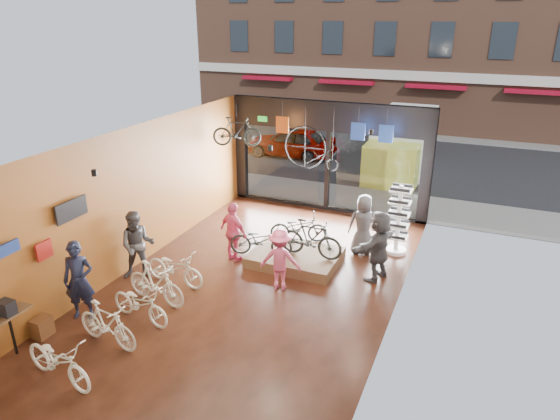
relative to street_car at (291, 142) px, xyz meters
The scene contains 35 objects.
ground_plane 12.59m from the street_car, 72.72° to the right, with size 7.00×12.00×0.04m, color black.
ceiling 12.94m from the street_car, 72.72° to the right, with size 7.00×12.00×0.04m, color black.
wall_left 12.06m from the street_car, 88.98° to the right, with size 0.04×12.00×3.80m, color #93571D.
wall_right 14.07m from the street_car, 58.85° to the right, with size 0.04×12.00×3.80m, color beige.
wall_back 18.44m from the street_car, 78.30° to the right, with size 7.00×0.04×3.80m, color beige.
storefront 7.16m from the street_car, 58.11° to the right, with size 7.00×0.26×3.80m, color black, non-canonical shape.
exit_sign 6.68m from the street_car, 77.71° to the right, with size 0.35×0.06×0.18m, color #198C26.
street_road 4.85m from the street_car, 38.79° to the left, with size 30.00×18.00×0.02m, color black.
sidewalk_near 6.12m from the street_car, 52.13° to the right, with size 30.00×2.40×0.12m, color slate.
sidewalk_far 7.96m from the street_car, 61.93° to the left, with size 30.00×2.00×0.12m, color slate.
opposite_building 11.98m from the street_car, 68.55° to the left, with size 26.00×5.00×14.00m, color brown.
street_car is the anchor object (origin of this frame).
box_truck 5.47m from the street_car, 10.59° to the right, with size 2.16×6.47×2.55m, color silver, non-canonical shape.
floor_bike_0 16.64m from the street_car, 83.44° to the right, with size 0.62×1.77×0.93m, color beige.
floor_bike_1 15.41m from the street_car, 82.66° to the right, with size 0.46×1.61×0.97m, color beige.
floor_bike_2 14.44m from the street_car, 81.88° to the right, with size 0.58×1.66×0.87m, color beige.
floor_bike_3 13.66m from the street_car, 81.95° to the right, with size 0.49×1.72×1.04m, color beige.
floor_bike_4 12.73m from the street_car, 81.80° to the right, with size 0.61×1.75×0.92m, color beige.
display_platform 11.15m from the street_car, 67.71° to the right, with size 2.40×1.80×0.30m, color brown.
display_bike_left 11.33m from the street_car, 72.49° to the right, with size 0.60×1.71×0.90m, color black.
display_bike_mid 11.37m from the street_car, 65.67° to the right, with size 0.50×1.78×1.07m, color black.
display_bike_right 10.38m from the street_car, 67.14° to the right, with size 0.57×1.64×0.86m, color black.
customer_0 14.70m from the street_car, 87.14° to the right, with size 0.68×0.45×1.87m, color #161C33.
customer_1 12.67m from the street_car, 86.55° to the right, with size 0.89×0.70×1.84m, color #3F3F44.
customer_2 11.14m from the street_car, 76.54° to the right, with size 1.00×0.42×1.71m, color #CC4C72.
customer_3 12.54m from the street_car, 69.57° to the right, with size 1.04×0.60×1.61m, color #CC4C72.
customer_4 10.71m from the street_car, 57.29° to the right, with size 0.87×0.57×1.78m, color #3F3F44.
customer_5 12.19m from the street_car, 57.76° to the right, with size 1.74×0.56×1.88m, color #3F3F44.
sunglasses_rack 10.87m from the street_car, 52.03° to the right, with size 0.60×0.50×2.05m, color white, non-canonical shape.
wall_merch 15.51m from the street_car, 88.70° to the right, with size 0.40×2.40×2.60m, color navy, non-canonical shape.
penny_farthing 8.53m from the street_car, 63.63° to the right, with size 1.72×0.06×1.38m, color black, non-canonical shape.
hung_bike 8.19m from the street_car, 81.37° to the right, with size 0.45×1.58×0.95m, color black.
jersey_left 7.56m from the street_car, 70.83° to the right, with size 0.45×0.03×0.55m, color #CC5919.
jersey_mid 8.71m from the street_car, 54.07° to the right, with size 0.45×0.03×0.55m, color #1E3F99.
jersey_right 9.24m from the street_car, 49.51° to the right, with size 0.45×0.03×0.55m, color #1E3F99.
Camera 1 is at (4.93, -9.93, 6.48)m, focal length 32.00 mm.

